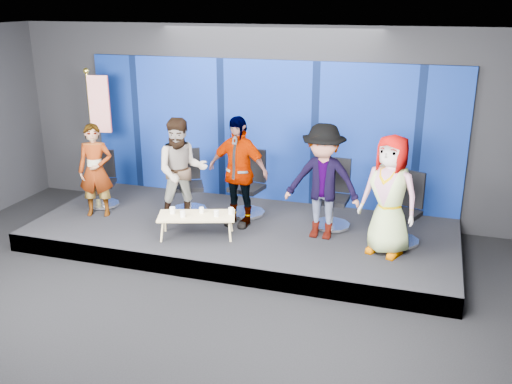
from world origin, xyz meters
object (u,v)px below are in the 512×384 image
chair_e (402,220)px  panelist_e (390,196)px  panelist_a (96,171)px  panelist_b (182,171)px  panelist_d (323,182)px  coffee_table (197,217)px  mug_a (172,210)px  mug_b (183,214)px  chair_a (103,188)px  chair_c (248,194)px  chair_d (333,205)px  mug_e (231,211)px  chair_b (189,191)px  mug_c (202,210)px  panelist_c (238,171)px  mug_d (216,213)px  flag_stand (98,129)px

chair_e → panelist_e: 0.74m
panelist_a → panelist_b: 1.56m
panelist_d → coffee_table: panelist_d is taller
panelist_b → coffee_table: bearing=-75.6°
mug_a → mug_b: 0.24m
chair_a → panelist_a: panelist_a is taller
chair_c → coffee_table: bearing=-100.4°
chair_d → chair_e: 1.20m
mug_e → chair_b: bearing=142.7°
panelist_a → mug_c: 2.13m
panelist_b → mug_c: size_ratio=19.91×
chair_b → chair_d: size_ratio=0.97×
chair_a → chair_b: 1.63m
chair_d → panelist_d: panelist_d is taller
chair_d → panelist_c: bearing=-163.3°
panelist_e → mug_d: size_ratio=18.59×
panelist_b → flag_stand: size_ratio=0.74×
panelist_a → flag_stand: flag_stand is taller
chair_a → coffee_table: chair_a is taller
mug_e → mug_a: bearing=-163.6°
chair_a → panelist_c: bearing=-22.1°
chair_b → panelist_c: 1.24m
panelist_a → chair_c: 2.67m
mug_c → flag_stand: flag_stand is taller
chair_a → coffee_table: size_ratio=0.77×
mug_a → chair_c: bearing=56.5°
chair_a → mug_c: size_ratio=11.13×
panelist_d → flag_stand: size_ratio=0.76×
chair_a → chair_d: 4.21m
chair_a → mug_d: bearing=-36.9°
panelist_c → panelist_e: bearing=0.6°
chair_b → chair_d: bearing=-25.8°
chair_a → panelist_a: size_ratio=0.62×
mug_d → mug_e: bearing=43.2°
mug_c → chair_b: bearing=124.3°
flag_stand → mug_b: bearing=-45.4°
panelist_c → coffee_table: 1.03m
mug_d → flag_stand: 3.33m
panelist_a → mug_d: size_ratio=16.68×
panelist_e → mug_e: (-2.43, -0.09, -0.48)m
panelist_e → mug_b: bearing=-151.0°
flag_stand → panelist_b: bearing=-34.6°
mug_b → panelist_a: bearing=163.9°
mug_d → coffee_table: bearing=-173.8°
mug_d → chair_d: bearing=32.8°
panelist_e → mug_c: panelist_e is taller
panelist_d → mug_c: panelist_d is taller
chair_c → flag_stand: (-3.05, 0.17, 0.91)m
panelist_e → coffee_table: panelist_e is taller
panelist_c → chair_d: 1.67m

